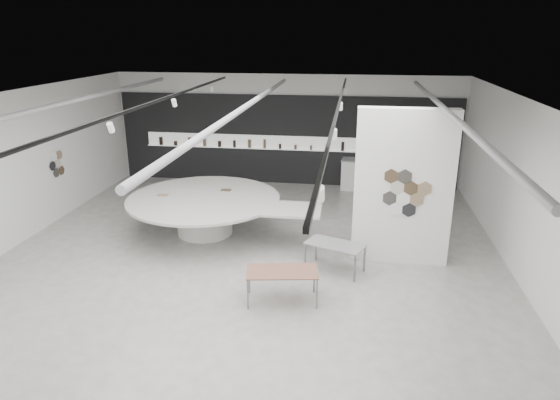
# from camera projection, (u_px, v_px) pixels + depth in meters

# --- Properties ---
(room) EXTENTS (12.02, 14.02, 3.82)m
(room) POSITION_uv_depth(u_px,v_px,m) (238.00, 182.00, 10.76)
(room) COLOR #ADA9A3
(room) RESTS_ON ground
(back_wall_display) EXTENTS (11.80, 0.27, 3.10)m
(back_wall_display) POSITION_uv_depth(u_px,v_px,m) (283.00, 140.00, 17.42)
(back_wall_display) COLOR black
(back_wall_display) RESTS_ON ground
(partition_column) EXTENTS (2.20, 0.38, 3.60)m
(partition_column) POSITION_uv_depth(u_px,v_px,m) (403.00, 188.00, 11.28)
(partition_column) COLOR white
(partition_column) RESTS_ON ground
(display_island) EXTENTS (5.18, 4.07, 1.03)m
(display_island) POSITION_uv_depth(u_px,v_px,m) (207.00, 210.00, 13.21)
(display_island) COLOR white
(display_island) RESTS_ON ground
(sample_table_wood) EXTENTS (1.51, 0.93, 0.66)m
(sample_table_wood) POSITION_uv_depth(u_px,v_px,m) (282.00, 273.00, 9.89)
(sample_table_wood) COLOR #875846
(sample_table_wood) RESTS_ON ground
(sample_table_stone) EXTENTS (1.43, 1.07, 0.66)m
(sample_table_stone) POSITION_uv_depth(u_px,v_px,m) (335.00, 246.00, 11.15)
(sample_table_stone) COLOR gray
(sample_table_stone) RESTS_ON ground
(kitchen_counter) EXTENTS (1.91, 0.89, 1.46)m
(kitchen_counter) POSITION_uv_depth(u_px,v_px,m) (369.00, 175.00, 16.95)
(kitchen_counter) COLOR white
(kitchen_counter) RESTS_ON ground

